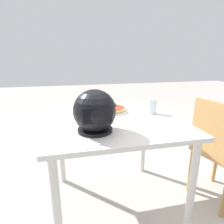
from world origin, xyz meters
TOP-DOWN VIEW (x-y plane):
  - ground_plane at (0.00, 0.00)m, footprint 14.00×14.00m
  - dining_table at (0.00, 0.00)m, footprint 0.97×0.96m
  - pizza_plate at (-0.02, -0.19)m, footprint 0.30×0.30m
  - pizza at (-0.02, -0.20)m, footprint 0.27×0.27m
  - motorcycle_helmet at (0.17, 0.23)m, footprint 0.26×0.26m
  - drinking_glass at (-0.33, -0.05)m, footprint 0.07×0.07m
  - chair_side at (-0.85, 0.14)m, footprint 0.48×0.48m

SIDE VIEW (x-z plane):
  - ground_plane at x=0.00m, z-range 0.00..0.00m
  - chair_side at x=-0.85m, z-range 0.06..0.96m
  - dining_table at x=0.00m, z-range 0.29..1.07m
  - pizza_plate at x=-0.02m, z-range 0.78..0.79m
  - pizza at x=-0.02m, z-range 0.78..0.83m
  - drinking_glass at x=-0.33m, z-range 0.78..0.90m
  - motorcycle_helmet at x=0.17m, z-range 0.77..1.04m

